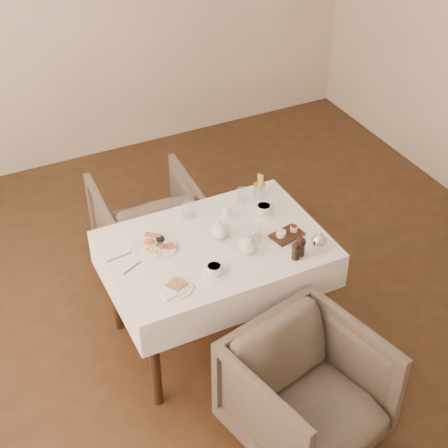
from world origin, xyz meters
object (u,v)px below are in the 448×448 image
armchair_near (307,393)px  teapot_centre (219,229)px  table (216,259)px  breakfast_plate (154,246)px  armchair_far (147,221)px

armchair_near → teapot_centre: size_ratio=4.77×
teapot_centre → table: bearing=-134.4°
breakfast_plate → teapot_centre: bearing=-36.6°
armchair_near → teapot_centre: bearing=81.4°
table → armchair_far: bearing=96.1°
armchair_far → breakfast_plate: (-0.23, -0.80, 0.44)m
armchair_far → teapot_centre: (0.14, -0.89, 0.50)m
armchair_near → armchair_far: (-0.21, 1.82, -0.02)m
breakfast_plate → teapot_centre: (0.38, -0.09, 0.05)m
armchair_far → teapot_centre: teapot_centre is taller
table → breakfast_plate: size_ratio=4.71×
armchair_near → breakfast_plate: breakfast_plate is taller
teapot_centre → armchair_near: bearing=-80.1°
armchair_far → armchair_near: bearing=99.2°
table → teapot_centre: size_ratio=8.21×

